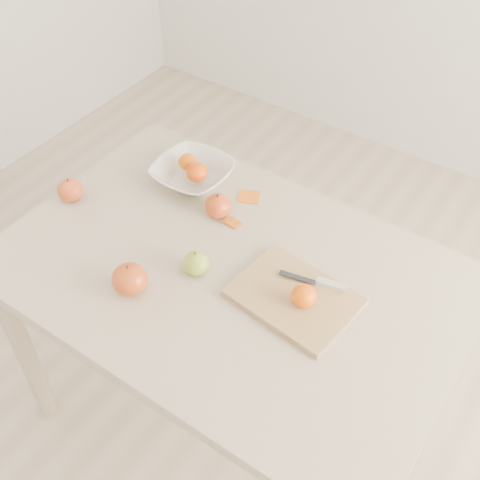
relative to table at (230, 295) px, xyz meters
The scene contains 14 objects.
ground 0.65m from the table, ahead, with size 3.50×3.50×0.00m, color #C6B293.
table is the anchor object (origin of this frame).
cutting_board 0.22m from the table, ahead, with size 0.29×0.21×0.02m, color tan.
board_tangerine 0.26m from the table, ahead, with size 0.06×0.06×0.05m, color #E85208.
fruit_bowl 0.40m from the table, 141.75° to the left, with size 0.23×0.23×0.06m, color white.
bowl_tangerine_near 0.44m from the table, 142.82° to the left, with size 0.06×0.06×0.05m, color #DD5607.
bowl_tangerine_far 0.38m from the table, 140.64° to the left, with size 0.06×0.06×0.06m, color #CC4407.
orange_peel_a 0.30m from the table, 113.55° to the left, with size 0.06×0.04×0.00m, color orange.
orange_peel_b 0.20m from the table, 121.91° to the left, with size 0.04×0.04×0.00m, color #CA5A0E.
paring_knife 0.28m from the table, 19.09° to the left, with size 0.17×0.06×0.01m.
apple_green 0.16m from the table, 142.68° to the right, with size 0.07×0.07×0.06m, color olive.
apple_red_d 0.56m from the table, behind, with size 0.07×0.07×0.07m, color maroon.
apple_red_a 0.25m from the table, 133.52° to the left, with size 0.08×0.08×0.07m, color #9D1A09.
apple_red_c 0.29m from the table, 130.53° to the right, with size 0.09×0.09×0.08m, color maroon.
Camera 1 is at (0.62, -0.84, 1.90)m, focal length 45.00 mm.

